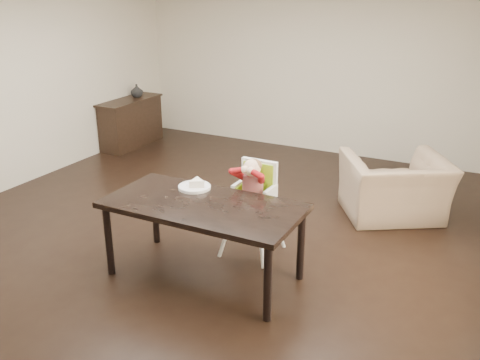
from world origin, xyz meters
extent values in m
plane|color=black|center=(0.00, 0.00, 0.00)|extent=(7.00, 7.00, 0.00)
cube|color=beige|center=(0.00, 3.50, 1.35)|extent=(6.00, 0.02, 2.70)
cube|color=black|center=(0.50, -0.79, 0.72)|extent=(1.80, 0.90, 0.05)
cylinder|color=black|center=(-0.32, -1.16, 0.35)|extent=(0.07, 0.07, 0.70)
cylinder|color=black|center=(1.32, -1.16, 0.35)|extent=(0.07, 0.07, 0.70)
cylinder|color=black|center=(-0.32, -0.42, 0.35)|extent=(0.07, 0.07, 0.70)
cylinder|color=black|center=(1.32, -0.42, 0.35)|extent=(0.07, 0.07, 0.70)
cylinder|color=white|center=(0.49, -0.34, 0.27)|extent=(0.04, 0.04, 0.54)
cylinder|color=white|center=(0.88, -0.35, 0.27)|extent=(0.04, 0.04, 0.54)
cylinder|color=white|center=(0.50, 0.04, 0.27)|extent=(0.04, 0.04, 0.54)
cylinder|color=white|center=(0.88, 0.04, 0.27)|extent=(0.04, 0.04, 0.54)
cube|color=white|center=(0.69, -0.15, 0.54)|extent=(0.39, 0.35, 0.05)
cube|color=#85B417|center=(0.69, -0.15, 0.57)|extent=(0.31, 0.29, 0.03)
cube|color=white|center=(0.69, 0.00, 0.76)|extent=(0.38, 0.05, 0.40)
cube|color=#85B417|center=(0.69, -0.03, 0.75)|extent=(0.33, 0.02, 0.36)
cube|color=black|center=(0.62, -0.10, 0.75)|extent=(0.03, 0.17, 0.02)
cube|color=black|center=(0.75, -0.10, 0.75)|extent=(0.03, 0.17, 0.02)
cylinder|color=#B41B14|center=(0.69, -0.15, 0.72)|extent=(0.22, 0.22, 0.26)
sphere|color=beige|center=(0.69, -0.17, 0.93)|extent=(0.18, 0.18, 0.17)
ellipsoid|color=brown|center=(0.69, -0.15, 0.95)|extent=(0.18, 0.17, 0.13)
sphere|color=beige|center=(0.65, -0.26, 0.93)|extent=(0.08, 0.08, 0.08)
sphere|color=beige|center=(0.72, -0.26, 0.93)|extent=(0.08, 0.08, 0.08)
cylinder|color=white|center=(0.23, -0.51, 0.76)|extent=(0.34, 0.34, 0.02)
torus|color=white|center=(0.23, -0.51, 0.77)|extent=(0.34, 0.34, 0.02)
imported|color=#967B5F|center=(1.77, 1.40, 0.49)|extent=(1.34, 1.21, 0.98)
cube|color=black|center=(-2.78, 2.31, 0.38)|extent=(0.40, 1.20, 0.76)
cube|color=black|center=(-2.78, 2.31, 0.78)|extent=(0.44, 1.26, 0.03)
imported|color=#99999E|center=(-2.78, 2.52, 0.89)|extent=(0.26, 0.27, 0.21)
camera|label=1|loc=(2.83, -4.58, 2.65)|focal=40.00mm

